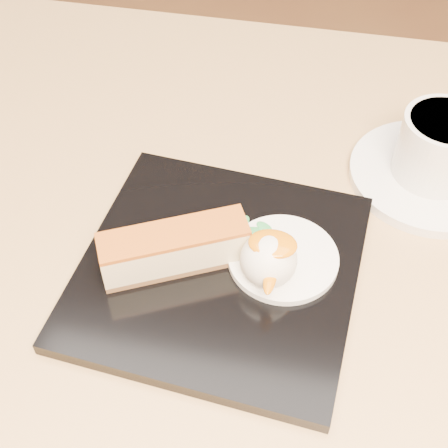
% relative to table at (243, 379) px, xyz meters
% --- Properties ---
extents(table, '(0.80, 0.80, 0.72)m').
position_rel_table_xyz_m(table, '(0.00, 0.00, 0.00)').
color(table, black).
rests_on(table, ground).
extents(dessert_plate, '(0.24, 0.24, 0.01)m').
position_rel_table_xyz_m(dessert_plate, '(-0.02, 0.01, 0.16)').
color(dessert_plate, black).
rests_on(dessert_plate, table).
extents(cheesecake, '(0.12, 0.08, 0.04)m').
position_rel_table_xyz_m(cheesecake, '(-0.06, 0.00, 0.19)').
color(cheesecake, brown).
rests_on(cheesecake, dessert_plate).
extents(cream_smear, '(0.09, 0.09, 0.01)m').
position_rel_table_xyz_m(cream_smear, '(0.03, 0.02, 0.17)').
color(cream_smear, white).
rests_on(cream_smear, dessert_plate).
extents(ice_cream_scoop, '(0.04, 0.04, 0.04)m').
position_rel_table_xyz_m(ice_cream_scoop, '(0.02, 0.00, 0.19)').
color(ice_cream_scoop, white).
rests_on(ice_cream_scoop, cream_smear).
extents(mango_sauce, '(0.04, 0.03, 0.01)m').
position_rel_table_xyz_m(mango_sauce, '(0.02, 0.01, 0.21)').
color(mango_sauce, orange).
rests_on(mango_sauce, ice_cream_scoop).
extents(mint_sprig, '(0.03, 0.02, 0.00)m').
position_rel_table_xyz_m(mint_sprig, '(-0.00, 0.05, 0.17)').
color(mint_sprig, green).
rests_on(mint_sprig, cream_smear).
extents(saucer, '(0.15, 0.15, 0.01)m').
position_rel_table_xyz_m(saucer, '(0.15, 0.16, 0.16)').
color(saucer, white).
rests_on(saucer, table).
extents(coffee_cup, '(0.10, 0.07, 0.06)m').
position_rel_table_xyz_m(coffee_cup, '(0.15, 0.16, 0.20)').
color(coffee_cup, white).
rests_on(coffee_cup, saucer).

